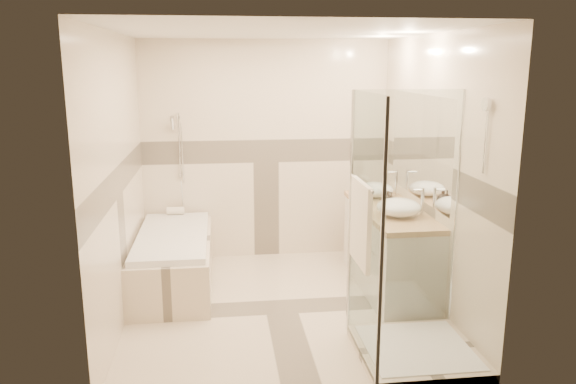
{
  "coord_description": "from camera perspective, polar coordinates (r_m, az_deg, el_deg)",
  "views": [
    {
      "loc": [
        -0.54,
        -4.87,
        2.23
      ],
      "look_at": [
        0.1,
        0.25,
        1.05
      ],
      "focal_mm": 35.0,
      "sensor_mm": 36.0,
      "label": 1
    }
  ],
  "objects": [
    {
      "name": "vessel_sink_far",
      "position": [
        5.3,
        11.19,
        -1.54
      ],
      "size": [
        0.41,
        0.41,
        0.16
      ],
      "primitive_type": "ellipsoid",
      "color": "white",
      "rests_on": "vanity"
    },
    {
      "name": "folded_towels",
      "position": [
        6.2,
        8.44,
        0.23
      ],
      "size": [
        0.16,
        0.24,
        0.07
      ],
      "primitive_type": "cube",
      "rotation": [
        0.0,
        0.0,
        -0.13
      ],
      "color": "white",
      "rests_on": "vanity"
    },
    {
      "name": "room",
      "position": [
        5.01,
        -0.17,
        1.7
      ],
      "size": [
        2.82,
        3.02,
        2.52
      ],
      "color": "beige",
      "rests_on": "ground"
    },
    {
      "name": "faucet_far",
      "position": [
        5.36,
        13.42,
        -0.76
      ],
      "size": [
        0.11,
        0.03,
        0.26
      ],
      "color": "silver",
      "rests_on": "vanity"
    },
    {
      "name": "vessel_sink_near",
      "position": [
        6.03,
        8.89,
        0.24
      ],
      "size": [
        0.38,
        0.38,
        0.15
      ],
      "primitive_type": "ellipsoid",
      "color": "white",
      "rests_on": "vanity"
    },
    {
      "name": "amenity_bottle_b",
      "position": [
        5.62,
        10.12,
        -0.71
      ],
      "size": [
        0.15,
        0.15,
        0.16
      ],
      "primitive_type": "imported",
      "rotation": [
        0.0,
        0.0,
        -0.23
      ],
      "color": "black",
      "rests_on": "vanity"
    },
    {
      "name": "rolled_towel",
      "position": [
        6.49,
        -11.36,
        -1.88
      ],
      "size": [
        0.19,
        0.09,
        0.09
      ],
      "primitive_type": "cylinder",
      "rotation": [
        0.0,
        1.57,
        0.0
      ],
      "color": "white",
      "rests_on": "bathtub"
    },
    {
      "name": "bathtub",
      "position": [
        5.87,
        -11.54,
        -6.52
      ],
      "size": [
        0.75,
        1.7,
        0.56
      ],
      "color": "beige",
      "rests_on": "ground"
    },
    {
      "name": "shower_enclosure",
      "position": [
        4.48,
        11.47,
        -10.05
      ],
      "size": [
        0.96,
        0.93,
        2.04
      ],
      "color": "beige",
      "rests_on": "ground"
    },
    {
      "name": "faucet_near",
      "position": [
        6.07,
        10.88,
        1.07
      ],
      "size": [
        0.11,
        0.03,
        0.28
      ],
      "color": "silver",
      "rests_on": "vanity"
    },
    {
      "name": "amenity_bottle_a",
      "position": [
        5.53,
        10.4,
        -0.87
      ],
      "size": [
        0.1,
        0.1,
        0.17
      ],
      "primitive_type": "imported",
      "rotation": [
        0.0,
        0.0,
        0.29
      ],
      "color": "black",
      "rests_on": "vanity"
    },
    {
      "name": "vanity",
      "position": [
        5.72,
        10.22,
        -5.7
      ],
      "size": [
        0.58,
        1.62,
        0.85
      ],
      "color": "silver",
      "rests_on": "ground"
    }
  ]
}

